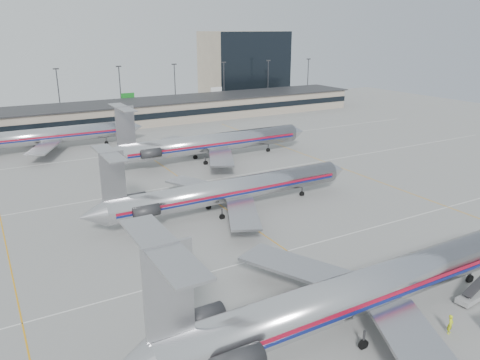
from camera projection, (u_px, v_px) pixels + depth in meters
ground at (342, 288)px, 49.24m from camera, size 260.00×260.00×0.00m
apron_markings at (287, 251)px, 57.50m from camera, size 160.00×0.15×0.02m
terminal at (104, 115)px, 129.24m from camera, size 162.00×17.00×6.25m
light_mast_row at (90, 90)px, 139.15m from camera, size 163.60×0.40×15.28m
distant_building at (243, 65)px, 180.32m from camera, size 30.00×20.00×25.00m
jet_foreground at (364, 290)px, 41.96m from camera, size 49.10×28.91×12.85m
jet_second_row at (226, 191)px, 68.87m from camera, size 43.74×25.76×11.45m
jet_third_row at (209, 143)px, 95.82m from camera, size 46.35×28.51×12.67m
jet_back_row at (44, 136)px, 103.05m from camera, size 43.50×26.76×11.89m
belt_loader at (473, 295)px, 46.75m from camera, size 4.58×1.75×2.38m
ramp_worker_near at (450, 324)px, 41.73m from camera, size 0.78×0.63×1.84m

